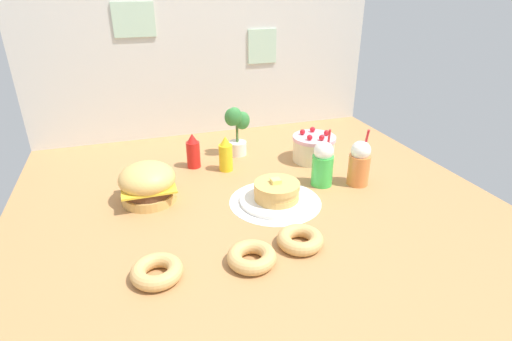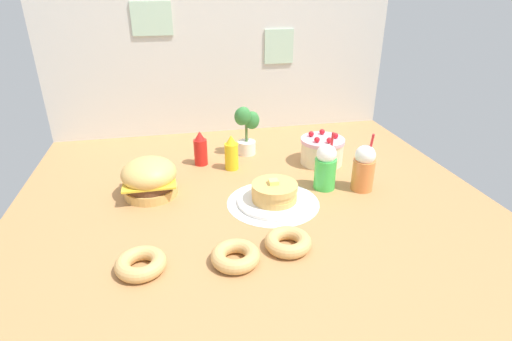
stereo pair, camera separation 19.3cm
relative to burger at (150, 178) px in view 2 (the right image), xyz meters
The scene contains 14 objects.
ground_plane 0.53m from the burger, 21.14° to the right, with size 2.26×2.13×0.02m, color #B27F4C.
back_wall 1.09m from the burger, 61.12° to the left, with size 2.26×0.04×1.08m.
doily_mat 0.61m from the burger, 19.86° to the right, with size 0.44×0.44×0.00m, color white.
burger is the anchor object (origin of this frame).
pancake_stack 0.61m from the burger, 19.94° to the right, with size 0.34×0.34×0.12m.
layer_cake 0.97m from the burger, 11.28° to the left, with size 0.25×0.25×0.18m.
ketchup_bottle 0.42m from the burger, 49.17° to the left, with size 0.08×0.08×0.20m.
mustard_bottle 0.49m from the burger, 26.56° to the left, with size 0.08×0.08×0.20m.
cream_soda_cup 0.87m from the burger, ahead, with size 0.11×0.11×0.30m.
orange_float_cup 1.05m from the burger, ahead, with size 0.11×0.11×0.30m.
donut_pink_glaze 0.58m from the burger, 91.95° to the right, with size 0.19×0.19×0.06m.
donut_chocolate 0.69m from the burger, 62.05° to the right, with size 0.19×0.19×0.06m.
donut_vanilla 0.78m from the burger, 46.23° to the right, with size 0.19×0.19×0.06m.
potted_plant 0.70m from the burger, 36.88° to the left, with size 0.15×0.11×0.30m.
Camera 2 is at (-0.33, -1.62, 0.95)m, focal length 28.08 mm.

